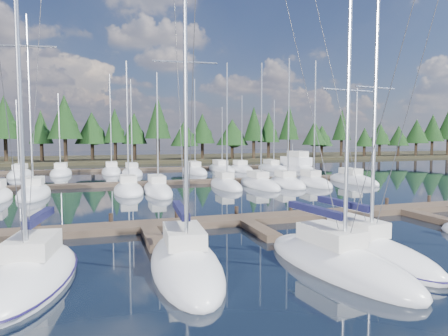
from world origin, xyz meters
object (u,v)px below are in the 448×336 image
object	(u,v)px
motor_yacht_right	(296,167)
front_sailboat_2	(185,263)
front_sailboat_3	(336,262)
front_sailboat_4	(363,251)
main_dock	(245,222)
front_sailboat_1	(31,275)

from	to	relation	value
motor_yacht_right	front_sailboat_2	bearing A→B (deg)	-122.91
front_sailboat_2	front_sailboat_3	xyz separation A→B (m)	(6.01, -1.78, -0.01)
front_sailboat_3	front_sailboat_4	world-z (taller)	front_sailboat_4
front_sailboat_4	motor_yacht_right	distance (m)	48.07
main_dock	motor_yacht_right	bearing A→B (deg)	57.91
main_dock	front_sailboat_1	world-z (taller)	front_sailboat_1
front_sailboat_2	motor_yacht_right	size ratio (longest dim) A/B	1.44
front_sailboat_3	main_dock	bearing A→B (deg)	94.29
front_sailboat_1	front_sailboat_3	distance (m)	12.05
front_sailboat_3	front_sailboat_4	size ratio (longest dim) A/B	0.96
main_dock	front_sailboat_4	bearing A→B (deg)	-70.31
main_dock	front_sailboat_2	bearing A→B (deg)	-126.84
front_sailboat_2	front_sailboat_4	size ratio (longest dim) A/B	1.10
front_sailboat_2	front_sailboat_3	world-z (taller)	front_sailboat_2
front_sailboat_3	motor_yacht_right	size ratio (longest dim) A/B	1.26
front_sailboat_1	motor_yacht_right	size ratio (longest dim) A/B	1.49
front_sailboat_2	front_sailboat_4	xyz separation A→B (m)	(8.14, -0.70, -0.01)
front_sailboat_1	motor_yacht_right	bearing A→B (deg)	51.72
main_dock	motor_yacht_right	xyz separation A→B (m)	(22.56, 35.98, 0.35)
main_dock	motor_yacht_right	size ratio (longest dim) A/B	4.17
front_sailboat_1	front_sailboat_4	world-z (taller)	front_sailboat_1
main_dock	front_sailboat_1	xyz separation A→B (m)	(-11.19, -6.79, 0.10)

